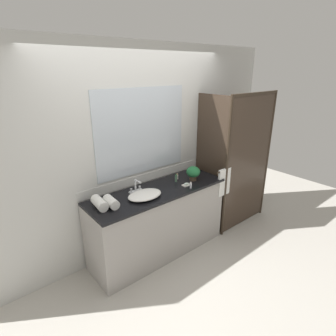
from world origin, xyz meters
The scene contains 13 objects.
ground_plane centered at (0.00, 0.00, 0.00)m, with size 8.00×8.00×0.00m, color #B7B2A8.
wall_back_with_mirror centered at (0.00, 0.34, 1.31)m, with size 4.40×0.06×2.60m.
vanity_cabinet centered at (0.00, 0.01, 0.45)m, with size 1.80×0.58×0.90m.
shower_enclosure centered at (1.27, -0.19, 1.02)m, with size 1.20×0.59×2.00m.
sink_basin centered at (-0.24, -0.06, 0.93)m, with size 0.42×0.29×0.06m, color white.
faucet centered at (-0.24, 0.13, 0.95)m, with size 0.17×0.14×0.17m.
potted_plant centered at (0.54, -0.05, 1.01)m, with size 0.18×0.18×0.19m.
soap_dish centered at (0.35, -0.12, 0.91)m, with size 0.10×0.07×0.04m.
amenity_bottle_body_wash centered at (0.34, 0.06, 0.94)m, with size 0.03×0.03×0.09m.
amenity_bottle_lotion centered at (0.34, -0.21, 0.94)m, with size 0.03×0.03×0.08m.
amenity_bottle_shampoo centered at (0.40, 0.11, 0.94)m, with size 0.03×0.03×0.08m.
rolled_towel_near_edge centered at (-0.76, 0.04, 0.95)m, with size 0.11×0.11×0.25m, color white.
rolled_towel_middle centered at (-0.65, -0.01, 0.95)m, with size 0.11×0.11×0.22m, color white.
Camera 1 is at (-1.84, -2.41, 2.31)m, focal length 29.09 mm.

